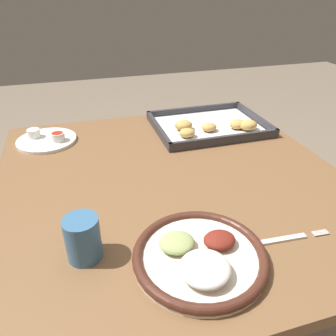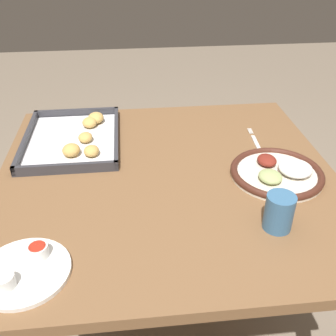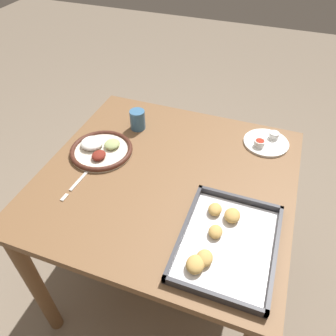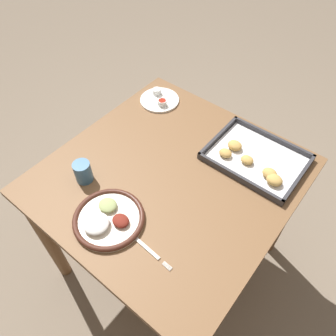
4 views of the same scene
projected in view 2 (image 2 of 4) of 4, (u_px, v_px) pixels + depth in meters
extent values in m
cube|color=brown|center=(168.00, 179.00, 1.11)|extent=(0.92, 0.95, 0.03)
cylinder|color=brown|center=(255.00, 194.00, 1.69)|extent=(0.06, 0.06, 0.74)
cylinder|color=brown|center=(55.00, 207.00, 1.62)|extent=(0.06, 0.06, 0.74)
cylinder|color=beige|center=(276.00, 174.00, 1.09)|extent=(0.25, 0.25, 0.01)
torus|color=#472319|center=(277.00, 172.00, 1.09)|extent=(0.26, 0.26, 0.02)
ellipsoid|color=white|center=(295.00, 168.00, 1.07)|extent=(0.09, 0.09, 0.03)
ellipsoid|color=maroon|center=(267.00, 160.00, 1.12)|extent=(0.06, 0.05, 0.03)
ellipsoid|color=#9EAD6B|center=(270.00, 177.00, 1.05)|extent=(0.07, 0.06, 0.02)
cube|color=silver|center=(258.00, 147.00, 1.22)|extent=(0.15, 0.02, 0.00)
cylinder|color=silver|center=(252.00, 131.00, 1.32)|extent=(0.04, 0.01, 0.00)
cylinder|color=silver|center=(251.00, 131.00, 1.32)|extent=(0.04, 0.01, 0.00)
cylinder|color=silver|center=(250.00, 131.00, 1.32)|extent=(0.04, 0.01, 0.00)
cylinder|color=silver|center=(249.00, 131.00, 1.32)|extent=(0.04, 0.01, 0.00)
cylinder|color=white|center=(24.00, 272.00, 0.79)|extent=(0.19, 0.19, 0.01)
cylinder|color=silver|center=(4.00, 281.00, 0.75)|extent=(0.04, 0.04, 0.03)
cylinder|color=#C67F23|center=(3.00, 277.00, 0.74)|extent=(0.03, 0.03, 0.01)
cylinder|color=silver|center=(38.00, 251.00, 0.81)|extent=(0.04, 0.04, 0.03)
cylinder|color=#B22819|center=(37.00, 247.00, 0.81)|extent=(0.04, 0.04, 0.01)
cube|color=#333338|center=(72.00, 141.00, 1.26)|extent=(0.38, 0.29, 0.01)
cube|color=silver|center=(72.00, 140.00, 1.26)|extent=(0.35, 0.27, 0.00)
cube|color=#333338|center=(116.00, 134.00, 1.26)|extent=(0.38, 0.01, 0.02)
cube|color=#333338|center=(26.00, 139.00, 1.24)|extent=(0.38, 0.01, 0.02)
cube|color=#333338|center=(65.00, 168.00, 1.09)|extent=(0.01, 0.29, 0.02)
cube|color=#333338|center=(77.00, 112.00, 1.40)|extent=(0.01, 0.29, 0.02)
ellipsoid|color=tan|center=(96.00, 118.00, 1.35)|extent=(0.06, 0.05, 0.03)
ellipsoid|color=tan|center=(85.00, 137.00, 1.24)|extent=(0.05, 0.04, 0.03)
ellipsoid|color=tan|center=(90.00, 122.00, 1.32)|extent=(0.06, 0.05, 0.03)
ellipsoid|color=tan|center=(91.00, 151.00, 1.16)|extent=(0.05, 0.05, 0.03)
ellipsoid|color=tan|center=(71.00, 150.00, 1.16)|extent=(0.06, 0.05, 0.03)
cylinder|color=#38668E|center=(279.00, 212.00, 0.89)|extent=(0.07, 0.07, 0.09)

